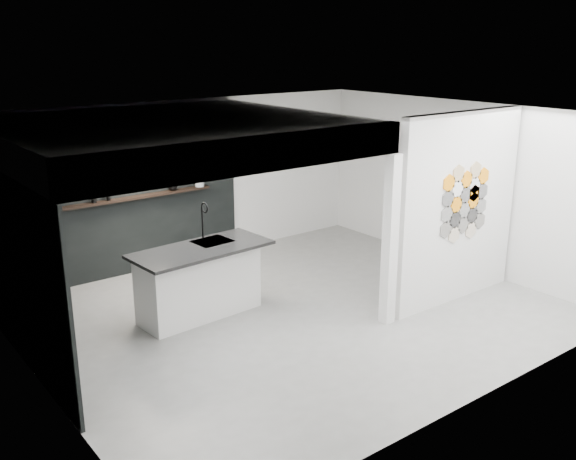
{
  "coord_description": "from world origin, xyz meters",
  "views": [
    {
      "loc": [
        -5.23,
        -6.63,
        3.76
      ],
      "look_at": [
        0.1,
        0.3,
        1.15
      ],
      "focal_mm": 40.0,
      "sensor_mm": 36.0,
      "label": 1
    }
  ],
  "objects_px": {
    "bottle_dark": "(108,195)",
    "utensil_cup": "(94,200)",
    "glass_bowl": "(200,183)",
    "glass_vase": "(200,182)",
    "partition_panel": "(458,208)",
    "stockpot": "(49,203)",
    "kitchen_island": "(199,280)",
    "kettle": "(173,187)",
    "wall_basin": "(41,293)"
  },
  "relations": [
    {
      "from": "wall_basin",
      "to": "kitchen_island",
      "type": "distance_m",
      "value": 2.16
    },
    {
      "from": "kitchen_island",
      "to": "stockpot",
      "type": "distance_m",
      "value": 2.63
    },
    {
      "from": "partition_panel",
      "to": "wall_basin",
      "type": "bearing_deg",
      "value": 161.77
    },
    {
      "from": "kitchen_island",
      "to": "kettle",
      "type": "bearing_deg",
      "value": 66.73
    },
    {
      "from": "glass_bowl",
      "to": "utensil_cup",
      "type": "bearing_deg",
      "value": 180.0
    },
    {
      "from": "glass_vase",
      "to": "bottle_dark",
      "type": "distance_m",
      "value": 1.64
    },
    {
      "from": "partition_panel",
      "to": "kettle",
      "type": "bearing_deg",
      "value": 123.88
    },
    {
      "from": "partition_panel",
      "to": "utensil_cup",
      "type": "xyz_separation_m",
      "value": [
        -3.96,
        3.87,
        -0.03
      ]
    },
    {
      "from": "wall_basin",
      "to": "stockpot",
      "type": "bearing_deg",
      "value": 68.31
    },
    {
      "from": "kettle",
      "to": "glass_vase",
      "type": "height_order",
      "value": "glass_vase"
    },
    {
      "from": "kitchen_island",
      "to": "bottle_dark",
      "type": "xyz_separation_m",
      "value": [
        -0.39,
        2.1,
        0.88
      ]
    },
    {
      "from": "glass_bowl",
      "to": "glass_vase",
      "type": "distance_m",
      "value": 0.02
    },
    {
      "from": "partition_panel",
      "to": "glass_vase",
      "type": "xyz_separation_m",
      "value": [
        -2.08,
        3.87,
        -0.0
      ]
    },
    {
      "from": "kitchen_island",
      "to": "kettle",
      "type": "relative_size",
      "value": 12.82
    },
    {
      "from": "stockpot",
      "to": "kettle",
      "type": "xyz_separation_m",
      "value": [
        2.05,
        0.0,
        -0.03
      ]
    },
    {
      "from": "stockpot",
      "to": "kettle",
      "type": "relative_size",
      "value": 1.51
    },
    {
      "from": "glass_bowl",
      "to": "glass_vase",
      "type": "bearing_deg",
      "value": 0.0
    },
    {
      "from": "kettle",
      "to": "utensil_cup",
      "type": "xyz_separation_m",
      "value": [
        -1.36,
        0.0,
        -0.02
      ]
    },
    {
      "from": "wall_basin",
      "to": "utensil_cup",
      "type": "xyz_separation_m",
      "value": [
        1.51,
        2.07,
        0.52
      ]
    },
    {
      "from": "stockpot",
      "to": "glass_bowl",
      "type": "bearing_deg",
      "value": 0.0
    },
    {
      "from": "bottle_dark",
      "to": "utensil_cup",
      "type": "distance_m",
      "value": 0.24
    },
    {
      "from": "kitchen_island",
      "to": "bottle_dark",
      "type": "relative_size",
      "value": 11.77
    },
    {
      "from": "partition_panel",
      "to": "kettle",
      "type": "relative_size",
      "value": 18.01
    },
    {
      "from": "partition_panel",
      "to": "kitchen_island",
      "type": "bearing_deg",
      "value": 152.08
    },
    {
      "from": "partition_panel",
      "to": "glass_vase",
      "type": "bearing_deg",
      "value": 118.23
    },
    {
      "from": "kettle",
      "to": "glass_bowl",
      "type": "distance_m",
      "value": 0.52
    },
    {
      "from": "stockpot",
      "to": "glass_vase",
      "type": "relative_size",
      "value": 1.53
    },
    {
      "from": "partition_panel",
      "to": "utensil_cup",
      "type": "height_order",
      "value": "partition_panel"
    },
    {
      "from": "kettle",
      "to": "glass_bowl",
      "type": "bearing_deg",
      "value": 18.78
    },
    {
      "from": "partition_panel",
      "to": "wall_basin",
      "type": "xyz_separation_m",
      "value": [
        -5.46,
        1.8,
        -0.55
      ]
    },
    {
      "from": "partition_panel",
      "to": "glass_vase",
      "type": "relative_size",
      "value": 18.25
    },
    {
      "from": "stockpot",
      "to": "bottle_dark",
      "type": "relative_size",
      "value": 1.39
    },
    {
      "from": "wall_basin",
      "to": "glass_bowl",
      "type": "height_order",
      "value": "glass_bowl"
    },
    {
      "from": "partition_panel",
      "to": "glass_bowl",
      "type": "bearing_deg",
      "value": 118.23
    },
    {
      "from": "glass_bowl",
      "to": "bottle_dark",
      "type": "relative_size",
      "value": 0.92
    },
    {
      "from": "glass_vase",
      "to": "utensil_cup",
      "type": "relative_size",
      "value": 1.54
    },
    {
      "from": "kettle",
      "to": "bottle_dark",
      "type": "bearing_deg",
      "value": -161.22
    },
    {
      "from": "kitchen_island",
      "to": "kettle",
      "type": "height_order",
      "value": "kitchen_island"
    },
    {
      "from": "partition_panel",
      "to": "kettle",
      "type": "distance_m",
      "value": 4.66
    },
    {
      "from": "bottle_dark",
      "to": "stockpot",
      "type": "bearing_deg",
      "value": 180.0
    },
    {
      "from": "stockpot",
      "to": "glass_bowl",
      "type": "height_order",
      "value": "stockpot"
    },
    {
      "from": "glass_bowl",
      "to": "bottle_dark",
      "type": "xyz_separation_m",
      "value": [
        -1.64,
        0.0,
        0.03
      ]
    },
    {
      "from": "stockpot",
      "to": "utensil_cup",
      "type": "xyz_separation_m",
      "value": [
        0.69,
        0.0,
        -0.05
      ]
    },
    {
      "from": "wall_basin",
      "to": "bottle_dark",
      "type": "height_order",
      "value": "bottle_dark"
    },
    {
      "from": "stockpot",
      "to": "utensil_cup",
      "type": "distance_m",
      "value": 0.69
    },
    {
      "from": "glass_vase",
      "to": "partition_panel",
      "type": "bearing_deg",
      "value": -61.77
    },
    {
      "from": "partition_panel",
      "to": "kettle",
      "type": "height_order",
      "value": "partition_panel"
    },
    {
      "from": "glass_vase",
      "to": "utensil_cup",
      "type": "xyz_separation_m",
      "value": [
        -1.88,
        0.0,
        -0.03
      ]
    },
    {
      "from": "glass_bowl",
      "to": "utensil_cup",
      "type": "relative_size",
      "value": 1.56
    },
    {
      "from": "partition_panel",
      "to": "stockpot",
      "type": "distance_m",
      "value": 6.04
    }
  ]
}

